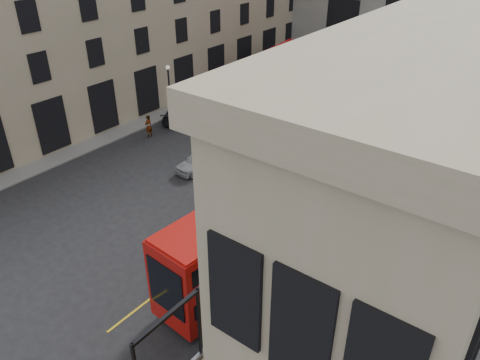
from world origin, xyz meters
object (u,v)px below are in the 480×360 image
Objects in this scene: bus_near at (255,230)px; bus_far at (276,70)px; traffic_light_near at (285,179)px; pedestrian_a at (250,73)px; street_lamp_b at (361,77)px; pedestrian_e at (149,126)px; cafe_table_mid at (263,317)px; cafe_chair_b at (291,348)px; pedestrian_d at (432,111)px; car_a at (199,161)px; car_c at (178,113)px; cyclist at (227,196)px; street_lamp_a at (170,98)px; car_b at (315,132)px; pedestrian_c at (389,106)px; bicycle at (230,218)px; traffic_light_far at (254,74)px; pedestrian_b at (315,94)px; cafe_chair_c at (325,316)px; cafe_table_far at (301,271)px; cafe_chair_d at (342,281)px.

bus_near is 1.07× the size of bus_far.
pedestrian_a is at bearing 131.18° from traffic_light_near.
street_lamp_b reaches higher than bus_near.
cafe_table_mid is at bearing 52.95° from pedestrian_e.
cafe_table_mid is at bearing 167.99° from cafe_chair_b.
cafe_table_mid reaches higher than pedestrian_d.
cafe_table_mid reaches higher than bus_near.
car_c is at bearing 148.31° from car_a.
traffic_light_near is 0.33× the size of bus_far.
bus_far is 22.57m from cyclist.
street_lamp_a is 13.26m from car_b.
cafe_table_mid is (4.22, -33.43, 4.30)m from pedestrian_d.
bus_near is at bearing -67.46° from pedestrian_a.
cafe_chair_b is (1.34, -0.29, -0.32)m from cafe_table_mid.
cafe_chair_b is (25.53, -32.40, 3.88)m from pedestrian_a.
traffic_light_near is 0.71× the size of street_lamp_b.
car_a is 5.86m from cyclist.
cyclist is at bearing -71.10° from pedestrian_a.
bus_far is 15.99m from pedestrian_e.
car_a is 2.14× the size of pedestrian_a.
car_c is at bearing 8.58° from pedestrian_c.
car_a is at bearing -78.23° from pedestrian_a.
street_lamp_a reaches higher than pedestrian_a.
pedestrian_e is at bearing 66.17° from bicycle.
bus_far reaches higher than pedestrian_c.
street_lamp_a is 20.62m from pedestrian_c.
bus_near is 2.99× the size of car_a.
traffic_light_far is 2.24× the size of pedestrian_b.
car_a is at bearing -74.78° from bus_far.
pedestrian_b is (-6.39, 21.94, 0.38)m from bicycle.
bus_near is (1.85, -5.77, 0.26)m from traffic_light_near.
cafe_chair_c is at bearing 57.54° from pedestrian_e.
street_lamp_b is 2.69× the size of pedestrian_e.
street_lamp_a reaches higher than bus_near.
cafe_table_far is (19.56, -27.86, 2.66)m from bus_far.
bus_far is 6.70× the size of pedestrian_b.
traffic_light_near is 22.32m from bus_far.
car_b is 26.47m from cafe_chair_b.
bus_far is 6.68× the size of pedestrian_d.
cafe_chair_d is (1.36, 0.77, -0.31)m from cafe_table_far.
cafe_chair_c reaches higher than pedestrian_b.
pedestrian_d is 2.03× the size of cafe_table_mid.
pedestrian_a reaches higher than pedestrian_d.
pedestrian_d reaches higher than car_b.
pedestrian_a is at bearing 126.98° from cafe_table_mid.
cafe_chair_b reaches higher than bicycle.
traffic_light_near reaches higher than cyclist.
cyclist is at bearing -64.30° from bus_far.
cafe_chair_d reaches higher than pedestrian_a.
car_b is at bearing 7.32° from bicycle.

